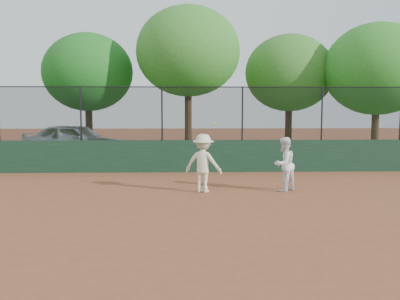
{
  "coord_description": "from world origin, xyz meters",
  "views": [
    {
      "loc": [
        0.42,
        -10.62,
        2.45
      ],
      "look_at": [
        0.8,
        2.2,
        1.2
      ],
      "focal_mm": 40.0,
      "sensor_mm": 36.0,
      "label": 1
    }
  ],
  "objects_px": {
    "parked_car": "(76,141)",
    "tree_1": "(88,72)",
    "tree_2": "(188,52)",
    "tree_4": "(377,69)",
    "tree_3": "(289,73)",
    "player_second": "(284,164)",
    "player_main": "(203,163)"
  },
  "relations": [
    {
      "from": "parked_car",
      "to": "tree_1",
      "type": "distance_m",
      "value": 3.84
    },
    {
      "from": "parked_car",
      "to": "player_second",
      "type": "xyz_separation_m",
      "value": [
        8.09,
        -8.49,
        -0.05
      ]
    },
    {
      "from": "player_second",
      "to": "tree_4",
      "type": "distance_m",
      "value": 11.82
    },
    {
      "from": "parked_car",
      "to": "tree_3",
      "type": "distance_m",
      "value": 11.47
    },
    {
      "from": "tree_1",
      "to": "tree_4",
      "type": "distance_m",
      "value": 14.46
    },
    {
      "from": "player_second",
      "to": "tree_1",
      "type": "xyz_separation_m",
      "value": [
        -7.84,
        10.34,
        3.4
      ]
    },
    {
      "from": "parked_car",
      "to": "tree_1",
      "type": "xyz_separation_m",
      "value": [
        0.25,
        1.85,
        3.35
      ]
    },
    {
      "from": "player_second",
      "to": "tree_3",
      "type": "bearing_deg",
      "value": -143.81
    },
    {
      "from": "parked_car",
      "to": "tree_3",
      "type": "relative_size",
      "value": 0.79
    },
    {
      "from": "tree_4",
      "to": "tree_1",
      "type": "bearing_deg",
      "value": 175.41
    },
    {
      "from": "player_main",
      "to": "tree_3",
      "type": "xyz_separation_m",
      "value": [
        4.95,
        10.93,
        3.37
      ]
    },
    {
      "from": "player_main",
      "to": "tree_2",
      "type": "distance_m",
      "value": 10.32
    },
    {
      "from": "player_main",
      "to": "tree_4",
      "type": "relative_size",
      "value": 0.31
    },
    {
      "from": "parked_car",
      "to": "tree_3",
      "type": "height_order",
      "value": "tree_3"
    },
    {
      "from": "player_second",
      "to": "player_main",
      "type": "relative_size",
      "value": 0.78
    },
    {
      "from": "tree_3",
      "to": "player_main",
      "type": "bearing_deg",
      "value": -114.37
    },
    {
      "from": "tree_2",
      "to": "tree_4",
      "type": "bearing_deg",
      "value": -0.78
    },
    {
      "from": "tree_1",
      "to": "tree_2",
      "type": "distance_m",
      "value": 5.29
    },
    {
      "from": "tree_4",
      "to": "tree_2",
      "type": "bearing_deg",
      "value": 179.22
    },
    {
      "from": "player_main",
      "to": "tree_3",
      "type": "relative_size",
      "value": 0.32
    },
    {
      "from": "tree_1",
      "to": "tree_3",
      "type": "xyz_separation_m",
      "value": [
        10.45,
        0.52,
        0.02
      ]
    },
    {
      "from": "tree_2",
      "to": "tree_4",
      "type": "height_order",
      "value": "tree_2"
    },
    {
      "from": "player_second",
      "to": "player_main",
      "type": "height_order",
      "value": "player_main"
    },
    {
      "from": "tree_1",
      "to": "player_second",
      "type": "bearing_deg",
      "value": -52.82
    },
    {
      "from": "player_main",
      "to": "player_second",
      "type": "bearing_deg",
      "value": 1.86
    },
    {
      "from": "parked_car",
      "to": "player_second",
      "type": "bearing_deg",
      "value": -123.06
    },
    {
      "from": "tree_2",
      "to": "parked_car",
      "type": "bearing_deg",
      "value": -171.33
    },
    {
      "from": "player_second",
      "to": "tree_1",
      "type": "height_order",
      "value": "tree_1"
    },
    {
      "from": "tree_4",
      "to": "player_second",
      "type": "bearing_deg",
      "value": -125.6
    },
    {
      "from": "tree_2",
      "to": "tree_3",
      "type": "bearing_deg",
      "value": 16.2
    },
    {
      "from": "player_main",
      "to": "tree_1",
      "type": "bearing_deg",
      "value": 117.82
    },
    {
      "from": "player_second",
      "to": "tree_2",
      "type": "bearing_deg",
      "value": -113.9
    }
  ]
}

